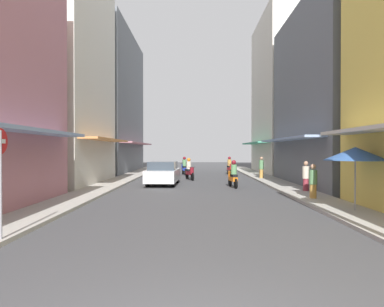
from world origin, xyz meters
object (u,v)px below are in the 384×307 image
motorbike_orange (233,175)px  motorbike_maroon (190,170)px  pedestrian_foreground (306,177)px  motorbike_blue (184,167)px  motorbike_red (230,167)px  vendor_umbrella (355,154)px  pedestrian_crossing (261,168)px  street_sign_no_entry (0,169)px  parked_car (163,173)px  pedestrian_far (313,183)px

motorbike_orange → motorbike_maroon: (-2.57, 5.01, 0.00)m
motorbike_maroon → pedestrian_foreground: bearing=-51.8°
motorbike_blue → motorbike_red: 4.01m
motorbike_blue → vendor_umbrella: vendor_umbrella is taller
motorbike_red → pedestrian_crossing: bearing=-70.8°
motorbike_maroon → street_sign_no_entry: bearing=-103.4°
parked_car → pedestrian_far: 9.57m
motorbike_red → motorbike_maroon: 6.39m
motorbike_maroon → street_sign_no_entry: 17.39m
motorbike_orange → motorbike_red: size_ratio=1.00×
parked_car → vendor_umbrella: 12.08m
motorbike_maroon → street_sign_no_entry: size_ratio=0.66×
motorbike_blue → pedestrian_crossing: bearing=-40.2°
pedestrian_foreground → motorbike_red: bearing=100.9°
parked_car → street_sign_no_entry: 13.59m
motorbike_red → street_sign_no_entry: bearing=-108.5°
pedestrian_foreground → pedestrian_far: bearing=-101.7°
motorbike_blue → parked_car: size_ratio=0.43×
motorbike_blue → pedestrian_far: motorbike_blue is taller
parked_car → motorbike_blue: bearing=83.4°
motorbike_blue → pedestrian_foreground: size_ratio=1.12×
motorbike_maroon → pedestrian_far: 11.48m
motorbike_maroon → pedestrian_crossing: (5.22, 0.29, 0.13)m
street_sign_no_entry → motorbike_blue: bearing=81.1°
parked_car → street_sign_no_entry: street_sign_no_entry is taller
pedestrian_crossing → motorbike_maroon: bearing=-176.9°
motorbike_blue → motorbike_red: bearing=3.1°
motorbike_blue → motorbike_orange: (3.13, -10.18, 0.00)m
motorbike_orange → pedestrian_crossing: size_ratio=1.08×
pedestrian_foreground → pedestrian_crossing: 7.84m
motorbike_red → street_sign_no_entry: 23.52m
motorbike_maroon → pedestrian_far: size_ratio=1.11×
motorbike_orange → pedestrian_foreground: bearing=-36.8°
motorbike_maroon → vendor_umbrella: bearing=-66.0°
motorbike_orange → street_sign_no_entry: 13.62m
pedestrian_far → motorbike_red: bearing=97.1°
vendor_umbrella → motorbike_orange: bearing=111.9°
vendor_umbrella → pedestrian_far: bearing=98.2°
motorbike_blue → motorbike_red: (4.01, 0.22, 0.00)m
parked_car → motorbike_red: bearing=60.8°
motorbike_orange → motorbike_red: same height
motorbike_red → vendor_umbrella: (2.36, -18.43, 1.32)m
motorbike_blue → motorbike_orange: size_ratio=1.00×
motorbike_maroon → vendor_umbrella: (5.80, -13.05, 1.32)m
vendor_umbrella → pedestrian_foreground: bearing=88.7°
pedestrian_far → pedestrian_crossing: size_ratio=0.94×
motorbike_red → pedestrian_crossing: (1.77, -5.10, 0.13)m
motorbike_maroon → parked_car: 3.89m
motorbike_red → motorbike_orange: bearing=-94.8°
pedestrian_foreground → motorbike_orange: bearing=143.2°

